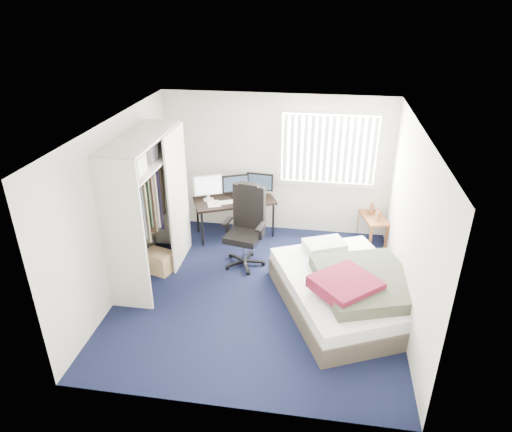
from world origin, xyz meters
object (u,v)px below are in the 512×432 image
Objects in this scene: desk at (234,197)px; office_chair at (246,234)px; nightstand at (373,219)px; bed at (348,289)px.

office_chair is at bearing -68.34° from desk.
bed is (-0.47, -1.99, -0.14)m from nightstand.
desk is 2.46m from nightstand.
nightstand is 2.05m from bed.
bed is at bearing -103.40° from nightstand.
desk is 2.77m from bed.
desk is 0.59× the size of bed.
desk is at bearing -177.81° from nightstand.
bed is at bearing -30.94° from office_chair.
office_chair is 1.68× the size of nightstand.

